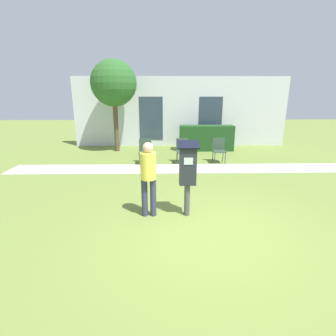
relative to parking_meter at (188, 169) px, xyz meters
name	(u,v)px	position (x,y,z in m)	size (l,w,h in m)	color
ground_plane	(208,231)	(0.35, -0.67, -1.02)	(40.00, 40.00, 0.00)	olive
sidewalk	(188,169)	(0.35, 3.44, -1.01)	(12.00, 1.10, 0.02)	#B7B2A8
building_facade	(181,112)	(0.35, 7.53, 0.58)	(10.00, 0.26, 3.20)	silver
parking_meter	(188,169)	(0.00, 0.00, 0.00)	(0.44, 0.31, 1.59)	#4C4C4C
person_standing	(148,174)	(-0.80, 0.00, -0.09)	(0.32, 0.32, 1.58)	#333851
outdoor_chair_left	(145,149)	(-1.15, 4.17, -0.49)	(0.44, 0.44, 0.90)	#334738
outdoor_chair_middle	(182,149)	(0.21, 4.25, -0.49)	(0.44, 0.44, 0.90)	#334738
outdoor_chair_right	(219,148)	(1.56, 4.30, -0.49)	(0.44, 0.44, 0.90)	#334738
hedge_row	(206,138)	(1.43, 6.36, -0.47)	(2.36, 0.60, 1.10)	#1E471E
tree	(114,84)	(-2.52, 6.31, 1.83)	(1.90, 1.90, 3.82)	brown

